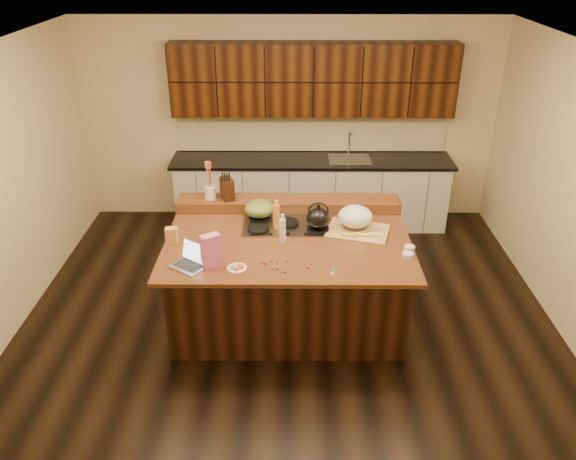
{
  "coord_description": "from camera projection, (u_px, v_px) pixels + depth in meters",
  "views": [
    {
      "loc": [
        0.03,
        -4.81,
        3.57
      ],
      "look_at": [
        0.0,
        0.05,
        1.0
      ],
      "focal_mm": 35.0,
      "sensor_mm": 36.0,
      "label": 1
    }
  ],
  "objects": [
    {
      "name": "gumdrop_4",
      "position": [
        277.0,
        269.0,
        4.99
      ],
      "size": [
        0.02,
        0.02,
        0.02
      ],
      "primitive_type": "ellipsoid",
      "color": "red",
      "rests_on": "island"
    },
    {
      "name": "laptop",
      "position": [
        191.0,
        260.0,
        5.04
      ],
      "size": [
        0.39,
        0.37,
        0.21
      ],
      "rotation": [
        0.0,
        0.0,
        -0.62
      ],
      "color": "#B7B7BC",
      "rests_on": "island"
    },
    {
      "name": "candy_plate",
      "position": [
        237.0,
        268.0,
        5.01
      ],
      "size": [
        0.23,
        0.23,
        0.01
      ],
      "primitive_type": "cylinder",
      "rotation": [
        0.0,
        0.0,
        -0.34
      ],
      "color": "white",
      "rests_on": "island"
    },
    {
      "name": "island",
      "position": [
        288.0,
        279.0,
        5.71
      ],
      "size": [
        2.4,
        1.6,
        0.92
      ],
      "color": "black",
      "rests_on": "ground"
    },
    {
      "name": "ramekin_b",
      "position": [
        409.0,
        248.0,
        5.3
      ],
      "size": [
        0.12,
        0.12,
        0.04
      ],
      "primitive_type": "cylinder",
      "rotation": [
        0.0,
        0.0,
        -0.26
      ],
      "color": "white",
      "rests_on": "island"
    },
    {
      "name": "kitchen_timer",
      "position": [
        333.0,
        267.0,
        4.97
      ],
      "size": [
        0.1,
        0.1,
        0.07
      ],
      "primitive_type": "cone",
      "rotation": [
        0.0,
        0.0,
        -0.36
      ],
      "color": "silver",
      "rests_on": "island"
    },
    {
      "name": "package_box",
      "position": [
        172.0,
        235.0,
        5.41
      ],
      "size": [
        0.11,
        0.08,
        0.16
      ],
      "primitive_type": "cube",
      "rotation": [
        0.0,
        0.0,
        0.0
      ],
      "color": "#F9AD57",
      "rests_on": "island"
    },
    {
      "name": "gumdrop_2",
      "position": [
        308.0,
        267.0,
        5.02
      ],
      "size": [
        0.02,
        0.02,
        0.02
      ],
      "primitive_type": "ellipsoid",
      "color": "red",
      "rests_on": "island"
    },
    {
      "name": "oil_bottle",
      "position": [
        277.0,
        217.0,
        5.63
      ],
      "size": [
        0.08,
        0.08,
        0.27
      ],
      "primitive_type": "cylinder",
      "rotation": [
        0.0,
        0.0,
        0.15
      ],
      "color": "orange",
      "rests_on": "island"
    },
    {
      "name": "ramekin_a",
      "position": [
        408.0,
        255.0,
        5.18
      ],
      "size": [
        0.11,
        0.11,
        0.04
      ],
      "primitive_type": "cylinder",
      "rotation": [
        0.0,
        0.0,
        -0.08
      ],
      "color": "white",
      "rests_on": "island"
    },
    {
      "name": "back_ledge",
      "position": [
        288.0,
        204.0,
        6.08
      ],
      "size": [
        2.4,
        0.3,
        0.12
      ],
      "primitive_type": "cube",
      "color": "black",
      "rests_on": "island"
    },
    {
      "name": "utensil_crock",
      "position": [
        210.0,
        193.0,
        6.03
      ],
      "size": [
        0.13,
        0.13,
        0.14
      ],
      "primitive_type": "cylinder",
      "rotation": [
        0.0,
        0.0,
        -0.1
      ],
      "color": "white",
      "rests_on": "back_ledge"
    },
    {
      "name": "room",
      "position": [
        288.0,
        200.0,
        5.29
      ],
      "size": [
        5.52,
        5.02,
        2.72
      ],
      "color": "black",
      "rests_on": "ground"
    },
    {
      "name": "gumdrop_9",
      "position": [
        271.0,
        260.0,
        5.13
      ],
      "size": [
        0.02,
        0.02,
        0.02
      ],
      "primitive_type": "ellipsoid",
      "color": "#198C26",
      "rests_on": "island"
    },
    {
      "name": "back_counter",
      "position": [
        312.0,
        155.0,
        7.43
      ],
      "size": [
        3.7,
        0.66,
        2.4
      ],
      "color": "silver",
      "rests_on": "ground"
    },
    {
      "name": "gumdrop_7",
      "position": [
        311.0,
        264.0,
        5.07
      ],
      "size": [
        0.02,
        0.02,
        0.02
      ],
      "primitive_type": "ellipsoid",
      "color": "#198C26",
      "rests_on": "island"
    },
    {
      "name": "gumdrop_6",
      "position": [
        285.0,
        272.0,
        4.95
      ],
      "size": [
        0.02,
        0.02,
        0.02
      ],
      "primitive_type": "ellipsoid",
      "color": "red",
      "rests_on": "island"
    },
    {
      "name": "cooktop",
      "position": [
        288.0,
        224.0,
        5.75
      ],
      "size": [
        0.92,
        0.52,
        0.05
      ],
      "color": "gray",
      "rests_on": "island"
    },
    {
      "name": "gumdrop_5",
      "position": [
        277.0,
        262.0,
        5.1
      ],
      "size": [
        0.02,
        0.02,
        0.02
      ],
      "primitive_type": "ellipsoid",
      "color": "#198C26",
      "rests_on": "island"
    },
    {
      "name": "knife_block",
      "position": [
        227.0,
        189.0,
        6.01
      ],
      "size": [
        0.18,
        0.22,
        0.23
      ],
      "primitive_type": "cube",
      "rotation": [
        0.0,
        0.0,
        0.38
      ],
      "color": "black",
      "rests_on": "back_ledge"
    },
    {
      "name": "strainer_bowl",
      "position": [
        354.0,
        216.0,
        5.85
      ],
      "size": [
        0.27,
        0.27,
        0.09
      ],
      "primitive_type": "cylinder",
      "rotation": [
        0.0,
        0.0,
        -0.13
      ],
      "color": "#996B3F",
      "rests_on": "island"
    },
    {
      "name": "gumdrop_3",
      "position": [
        272.0,
        268.0,
        5.0
      ],
      "size": [
        0.02,
        0.02,
        0.02
      ],
      "primitive_type": "ellipsoid",
      "color": "#198C26",
      "rests_on": "island"
    },
    {
      "name": "gumdrop_0",
      "position": [
        287.0,
        261.0,
        5.11
      ],
      "size": [
        0.02,
        0.02,
        0.02
      ],
      "primitive_type": "ellipsoid",
      "color": "red",
      "rests_on": "island"
    },
    {
      "name": "gumdrop_1",
      "position": [
        280.0,
        272.0,
        4.96
      ],
      "size": [
        0.02,
        0.02,
        0.02
      ],
      "primitive_type": "ellipsoid",
      "color": "#198C26",
      "rests_on": "island"
    },
    {
      "name": "green_bowl",
      "position": [
        259.0,
        209.0,
        5.81
      ],
      "size": [
        0.31,
        0.31,
        0.17
      ],
      "primitive_type": "ellipsoid",
      "rotation": [
        0.0,
        0.0,
        0.01
      ],
      "color": "#5C6F2C",
      "rests_on": "cooktop"
    },
    {
      "name": "gumdrop_8",
      "position": [
        266.0,
        263.0,
        5.08
      ],
      "size": [
        0.02,
        0.02,
        0.02
      ],
      "primitive_type": "ellipsoid",
      "color": "red",
      "rests_on": "island"
    },
    {
      "name": "wooden_tray",
      "position": [
        356.0,
        220.0,
        5.63
      ],
      "size": [
        0.69,
        0.58,
        0.24
      ],
      "rotation": [
        0.0,
        0.0,
        -0.28
      ],
      "color": "tan",
      "rests_on": "island"
    },
    {
      "name": "ramekin_c",
      "position": [
        345.0,
        224.0,
        5.74
      ],
      "size": [
        0.12,
        0.12,
        0.04
      ],
      "primitive_type": "cylinder",
      "rotation": [
        0.0,
        0.0,
        0.19
      ],
      "color": "white",
      "rests_on": "island"
    },
    {
      "name": "vinegar_bottle",
      "position": [
        282.0,
        231.0,
        5.39
      ],
      "size": [
        0.08,
        0.08,
        0.25
      ],
      "primitive_type": "cylinder",
      "rotation": [
        0.0,
        0.0,
        0.4
      ],
      "color": "silver",
      "rests_on": "island"
    },
    {
      "name": "gumdrop_10",
      "position": [
        262.0,
        262.0,
        5.1
      ],
      "size": [
        0.02,
        0.02,
        0.02
      ],
      "primitive_type": "ellipsoid",
      "color": "red",
      "rests_on": "island"
    },
    {
      "name": "pink_bag",
      "position": [
        211.0,
        251.0,
        4.98
      ],
      "size": [
        0.19,
        0.16,
        0.31
      ],
      "primitive_type": "cube",
      "rotation": [
        0.0,
        0.0,
        0.52
      ],
      "color": "pink",
      "rests_on": "island"
    },
    {
      "name": "kettle",
      "position": [
        318.0,
        218.0,
        5.57
      ],
      "size": [
        0.27,
        0.27,
        0.21
      ],
      "primitive_type": "ellipsoid",
      "rotation": [
        0.0,
        0.0,
        -0.19
      ],
      "color": "black",
      "rests_on": "cooktop"
    }
  ]
}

